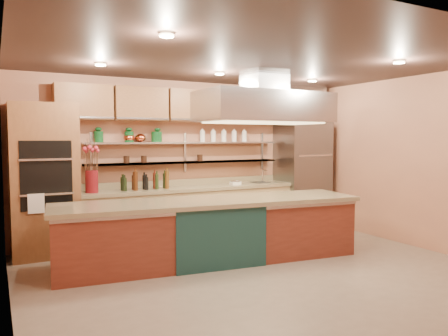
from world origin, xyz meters
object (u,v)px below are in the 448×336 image
copper_kettle (140,138)px  green_canister (156,137)px  island (211,231)px  flower_vase (92,182)px  refrigerator (302,175)px  kitchen_scale (235,182)px

copper_kettle → green_canister: 0.27m
island → flower_vase: size_ratio=12.27×
flower_vase → island: bearing=-44.7°
flower_vase → green_canister: 1.35m
refrigerator → green_canister: bearing=175.6°
refrigerator → flower_vase: (-4.12, 0.01, 0.06)m
island → copper_kettle: 2.16m
island → kitchen_scale: 1.90m
island → copper_kettle: (-0.54, 1.60, 1.34)m
flower_vase → kitchen_scale: bearing=0.0°
green_canister → flower_vase: bearing=-169.0°
flower_vase → copper_kettle: (0.86, 0.22, 0.68)m
island → kitchen_scale: size_ratio=24.34×
kitchen_scale → green_canister: bearing=156.7°
island → copper_kettle: bearing=115.2°
island → green_canister: 2.12m
refrigerator → island: 3.10m
refrigerator → green_canister: refrigerator is taller
island → flower_vase: (-1.40, 1.38, 0.66)m
kitchen_scale → copper_kettle: copper_kettle is taller
refrigerator → copper_kettle: (-3.26, 0.23, 0.74)m
copper_kettle → green_canister: green_canister is taller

